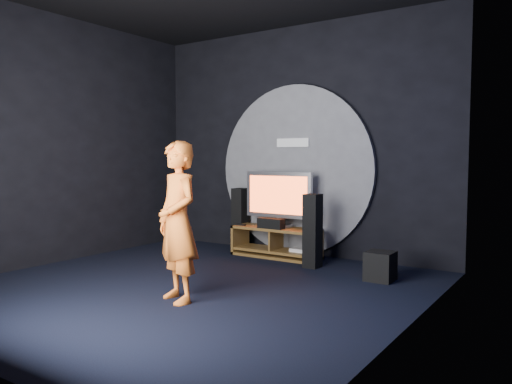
% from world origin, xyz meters
% --- Properties ---
extents(floor, '(5.00, 5.00, 0.00)m').
position_xyz_m(floor, '(0.00, 0.00, 0.00)').
color(floor, black).
rests_on(floor, ground).
extents(back_wall, '(5.00, 0.04, 3.50)m').
position_xyz_m(back_wall, '(0.00, 2.50, 1.75)').
color(back_wall, black).
rests_on(back_wall, ground).
extents(left_wall, '(0.04, 5.00, 3.50)m').
position_xyz_m(left_wall, '(-2.50, 0.00, 1.75)').
color(left_wall, black).
rests_on(left_wall, ground).
extents(right_wall, '(0.04, 5.00, 3.50)m').
position_xyz_m(right_wall, '(2.50, 0.00, 1.75)').
color(right_wall, black).
rests_on(right_wall, ground).
extents(wall_disc_panel, '(2.60, 0.11, 2.60)m').
position_xyz_m(wall_disc_panel, '(0.00, 2.44, 1.30)').
color(wall_disc_panel, '#515156').
rests_on(wall_disc_panel, ground).
extents(media_console, '(1.36, 0.45, 0.45)m').
position_xyz_m(media_console, '(-0.08, 2.05, 0.20)').
color(media_console, brown).
rests_on(media_console, ground).
extents(tv, '(1.11, 0.22, 0.83)m').
position_xyz_m(tv, '(-0.09, 2.12, 0.90)').
color(tv, '#AFAEB6').
rests_on(tv, media_console).
extents(center_speaker, '(0.40, 0.15, 0.15)m').
position_xyz_m(center_speaker, '(-0.09, 1.90, 0.53)').
color(center_speaker, black).
rests_on(center_speaker, media_console).
extents(remote, '(0.18, 0.05, 0.02)m').
position_xyz_m(remote, '(-0.66, 1.93, 0.46)').
color(remote, black).
rests_on(remote, media_console).
extents(tower_speaker_left, '(0.20, 0.22, 1.00)m').
position_xyz_m(tower_speaker_left, '(-0.87, 2.22, 0.50)').
color(tower_speaker_left, black).
rests_on(tower_speaker_left, ground).
extents(tower_speaker_right, '(0.20, 0.22, 1.00)m').
position_xyz_m(tower_speaker_right, '(0.69, 1.72, 0.50)').
color(tower_speaker_right, black).
rests_on(tower_speaker_right, ground).
extents(subwoofer, '(0.32, 0.32, 0.36)m').
position_xyz_m(subwoofer, '(1.72, 1.52, 0.18)').
color(subwoofer, black).
rests_on(subwoofer, ground).
extents(player, '(0.71, 0.59, 1.66)m').
position_xyz_m(player, '(0.27, -0.48, 0.83)').
color(player, '#D6611D').
rests_on(player, ground).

